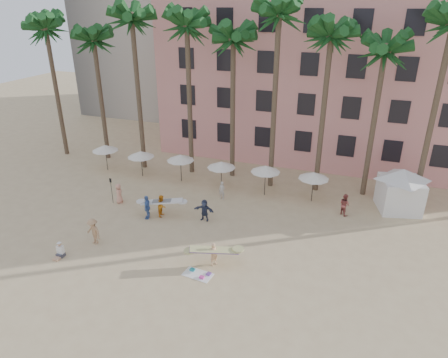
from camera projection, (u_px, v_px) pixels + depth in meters
ground at (168, 271)px, 24.81m from camera, size 120.00×120.00×0.00m
pink_hotel at (337, 78)px, 41.69m from camera, size 35.00×14.00×16.00m
palm_row at (249, 33)px, 32.21m from camera, size 44.40×5.40×16.30m
umbrella_row at (200, 161)px, 35.51m from camera, size 22.50×2.70×2.73m
cabana at (401, 186)px, 31.32m from camera, size 5.47×5.47×3.50m
beach_towel at (199, 274)px, 24.50m from camera, size 1.91×1.21×0.14m
carrier_yellow at (214, 252)px, 25.07m from camera, size 3.10×1.91×1.57m
carrier_white at (162, 205)px, 30.84m from camera, size 3.28×1.75×1.76m
beachgoers at (181, 210)px, 30.11m from camera, size 18.66×11.11×1.93m
paddle at (111, 187)px, 32.60m from camera, size 0.18×0.04×2.23m
seated_man at (60, 252)px, 26.08m from camera, size 0.45×0.79×1.03m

